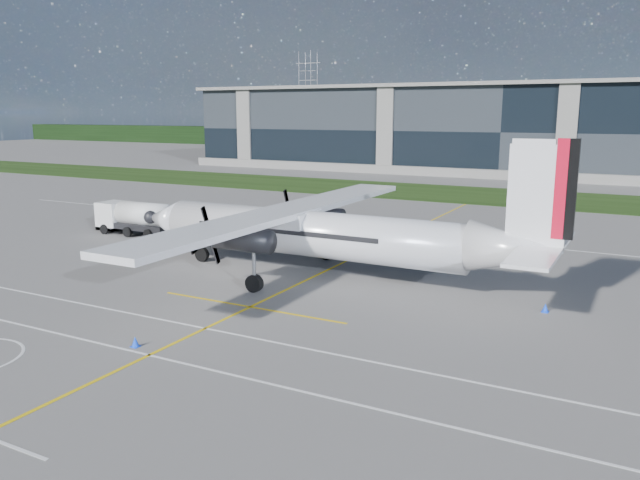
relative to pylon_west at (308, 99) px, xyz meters
The scene contains 16 objects.
ground 136.84m from the pylon_west, 53.97° to the right, with size 400.00×400.00×0.00m, color #5C5A57.
grass_strip 130.49m from the pylon_west, 51.89° to the right, with size 400.00×18.00×0.04m, color black.
terminal_building 106.57m from the pylon_west, 41.19° to the right, with size 120.00×20.00×15.00m, color black.
tree_line 81.51m from the pylon_west, ahead, with size 400.00×6.00×6.00m, color black.
pylon_west is the anchor object (origin of this frame).
yellow_taxiway_centerline 163.44m from the pylon_west, 59.34° to the right, with size 0.20×70.00×0.01m, color yellow.
white_lane_line 183.09m from the pylon_west, 64.00° to the right, with size 90.00×0.15×0.01m, color white.
turboprop_aircraft 170.89m from the pylon_west, 60.59° to the right, with size 30.06×31.17×9.35m, color white, non-canonical shape.
fuel_tanker_truck 156.50m from the pylon_west, 66.76° to the right, with size 7.91×2.57×2.97m, color silver, non-canonical shape.
baggage_tug 160.52m from the pylon_west, 63.54° to the right, with size 3.09×1.85×1.85m, color white, non-canonical shape.
ground_crew_person 163.65m from the pylon_west, 63.97° to the right, with size 0.74×0.53×1.82m, color #F25907.
safety_cone_portwing 183.39m from the pylon_west, 63.45° to the right, with size 0.36×0.36×0.50m, color #0E41F1.
safety_cone_fwd 163.94m from the pylon_west, 65.35° to the right, with size 0.36×0.36×0.50m, color #0E41F1.
safety_cone_stbdwing 156.72m from the pylon_west, 58.64° to the right, with size 0.36×0.36×0.50m, color #0E41F1.
safety_cone_nose_stbd 163.54m from the pylon_west, 64.35° to the right, with size 0.36×0.36×0.50m, color #0E41F1.
safety_cone_tail 178.96m from the pylon_west, 56.78° to the right, with size 0.36×0.36×0.50m, color #0E41F1.
Camera 1 is at (22.12, -33.63, 10.67)m, focal length 35.00 mm.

